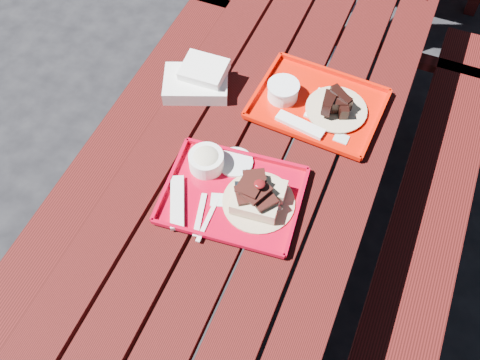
{
  "coord_description": "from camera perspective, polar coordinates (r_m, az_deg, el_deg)",
  "views": [
    {
      "loc": [
        0.32,
        -0.92,
        2.08
      ],
      "look_at": [
        0.0,
        -0.15,
        0.82
      ],
      "focal_mm": 40.0,
      "sensor_mm": 36.0,
      "label": 1
    }
  ],
  "objects": [
    {
      "name": "picnic_table_near",
      "position": [
        1.8,
        1.84,
        -0.86
      ],
      "size": [
        1.41,
        2.4,
        0.75
      ],
      "color": "#430D0C",
      "rests_on": "ground"
    },
    {
      "name": "white_cloth",
      "position": [
        1.8,
        -4.47,
        10.61
      ],
      "size": [
        0.25,
        0.22,
        0.09
      ],
      "color": "white",
      "rests_on": "picnic_table_near"
    },
    {
      "name": "ground",
      "position": [
        2.29,
        1.46,
        -8.4
      ],
      "size": [
        60.0,
        60.0,
        0.0
      ],
      "primitive_type": "plane",
      "color": "black",
      "rests_on": "ground"
    },
    {
      "name": "near_tray",
      "position": [
        1.54,
        -0.62,
        -0.75
      ],
      "size": [
        0.42,
        0.35,
        0.12
      ],
      "color": "#B4031F",
      "rests_on": "picnic_table_near"
    },
    {
      "name": "far_tray",
      "position": [
        1.77,
        8.03,
        8.09
      ],
      "size": [
        0.42,
        0.34,
        0.07
      ],
      "color": "red",
      "rests_on": "picnic_table_near"
    }
  ]
}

